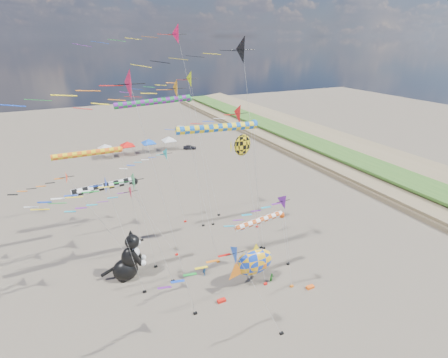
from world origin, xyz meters
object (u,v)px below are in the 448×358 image
at_px(fish_inflatable, 254,262).
at_px(cat_inflatable, 127,255).
at_px(child_green, 272,278).
at_px(parked_car, 190,147).
at_px(person_adult, 250,274).
at_px(child_blue, 204,272).

bearing_deg(fish_inflatable, cat_inflatable, 150.45).
xyz_separation_m(child_green, parked_car, (9.27, 51.45, -0.01)).
distance_m(person_adult, child_blue, 5.31).
height_order(cat_inflatable, child_blue, cat_inflatable).
relative_size(cat_inflatable, person_adult, 3.35).
relative_size(cat_inflatable, child_green, 5.28).
xyz_separation_m(cat_inflatable, child_green, (14.43, -7.97, -2.39)).
xyz_separation_m(person_adult, parked_car, (11.42, 50.09, -0.34)).
xyz_separation_m(cat_inflatable, fish_inflatable, (12.48, -7.07, -0.23)).
relative_size(child_green, parked_car, 0.35).
height_order(person_adult, child_green, person_adult).
bearing_deg(parked_car, fish_inflatable, -171.04).
bearing_deg(fish_inflatable, person_adult, 111.99).
distance_m(cat_inflatable, child_blue, 9.07).
distance_m(person_adult, parked_car, 51.37).
height_order(cat_inflatable, fish_inflatable, cat_inflatable).
bearing_deg(child_blue, fish_inflatable, -62.90).
distance_m(fish_inflatable, parked_car, 51.84).
bearing_deg(child_blue, person_adult, -60.16).
bearing_deg(parked_car, child_blue, -177.01).
bearing_deg(child_green, person_adult, 132.78).
height_order(person_adult, parked_car, person_adult).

